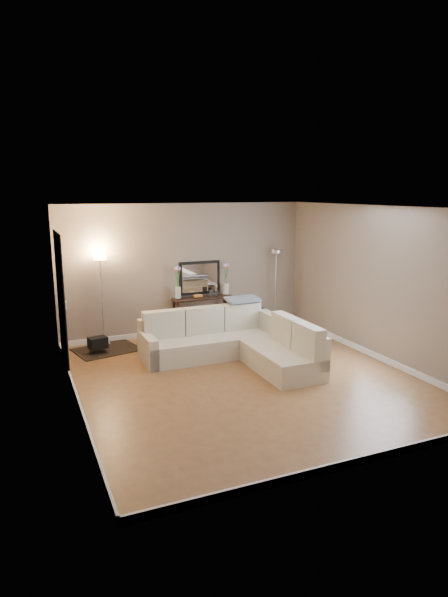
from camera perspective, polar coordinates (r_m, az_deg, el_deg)
name	(u,v)px	position (r m, az deg, el deg)	size (l,w,h in m)	color
floor	(244,378)	(7.80, 2.32, -9.11)	(5.00, 5.50, 0.01)	brown
ceiling	(246,207)	(7.27, 2.50, 10.42)	(5.00, 5.50, 0.01)	white
wall_back	(186,269)	(9.95, -4.42, 3.33)	(5.00, 0.02, 2.60)	gray
wall_front	(364,349)	(5.15, 15.71, -5.56)	(5.00, 0.02, 2.60)	gray
wall_left	(70,311)	(6.77, -17.18, -1.42)	(0.02, 5.50, 2.60)	gray
wall_right	(380,284)	(8.78, 17.38, 1.61)	(0.02, 5.50, 2.60)	gray
baseboard_back	(187,330)	(10.20, -4.26, -3.65)	(5.00, 0.03, 0.10)	white
baseboard_front	(355,462)	(5.67, 14.79, -17.61)	(5.00, 0.03, 0.10)	white
baseboard_left	(78,401)	(7.16, -16.34, -11.18)	(0.03, 5.50, 0.10)	white
baseboard_right	(374,355)	(9.07, 16.76, -6.18)	(0.03, 5.50, 0.10)	white
doorway	(61,300)	(8.47, -18.13, -0.20)	(0.02, 1.20, 2.20)	black
switch_plate	(66,305)	(7.62, -17.60, -0.73)	(0.02, 0.08, 0.12)	white
sectional_sofa	(235,342)	(8.50, 1.26, -5.03)	(2.39, 2.30, 0.84)	beige
throw_blanket	(243,299)	(9.03, 2.15, -0.07)	(0.60, 0.35, 0.05)	slate
console_table	(199,313)	(10.02, -2.84, -1.70)	(1.22, 0.34, 0.75)	black
leaning_mirror	(200,278)	(10.05, -2.80, 2.38)	(0.86, 0.05, 0.67)	black
table_decor	(203,295)	(9.93, -2.41, 0.42)	(0.52, 0.11, 0.12)	orange
flower_vase_left	(178,285)	(9.75, -5.30, 1.60)	(0.14, 0.11, 0.64)	silver
flower_vase_right	(226,281)	(10.11, 0.25, 2.03)	(0.14, 0.11, 0.64)	silver
floor_lamp_lit	(101,282)	(9.39, -13.87, 1.79)	(0.29, 0.29, 1.69)	silver
floor_lamp_unlit	(276,272)	(10.51, 5.95, 2.99)	(0.27, 0.27, 1.64)	silver
charcoal_rug	(107,350)	(9.35, -13.25, -5.70)	(1.10, 0.82, 0.01)	black
black_bag	(98,343)	(9.16, -14.23, -4.92)	(0.31, 0.22, 0.20)	black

